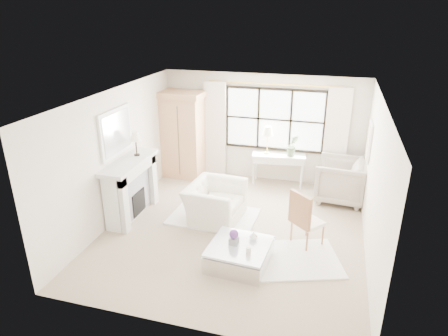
{
  "coord_description": "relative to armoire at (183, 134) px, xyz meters",
  "views": [
    {
      "loc": [
        1.71,
        -6.78,
        4.17
      ],
      "look_at": [
        -0.27,
        0.2,
        1.23
      ],
      "focal_mm": 32.0,
      "sensor_mm": 36.0,
      "label": 1
    }
  ],
  "objects": [
    {
      "name": "wingback_chair",
      "position": [
        3.97,
        -0.37,
        -0.65
      ],
      "size": [
        1.16,
        1.13,
        0.98
      ],
      "primitive_type": "imported",
      "rotation": [
        0.0,
        0.0,
        -1.65
      ],
      "color": "#A29688",
      "rests_on": "floor"
    },
    {
      "name": "wall_right",
      "position": [
        4.48,
        -2.34,
        0.21
      ],
      "size": [
        0.0,
        5.5,
        5.5
      ],
      "primitive_type": "plane",
      "rotation": [
        1.57,
        0.0,
        -1.57
      ],
      "color": "white",
      "rests_on": "ground"
    },
    {
      "name": "ceiling",
      "position": [
        1.98,
        -2.34,
        1.56
      ],
      "size": [
        5.5,
        5.5,
        0.0
      ],
      "primitive_type": "plane",
      "rotation": [
        3.14,
        0.0,
        0.0
      ],
      "color": "white",
      "rests_on": "ground"
    },
    {
      "name": "console_table",
      "position": [
        2.47,
        0.11,
        -0.74
      ],
      "size": [
        1.35,
        0.62,
        0.8
      ],
      "rotation": [
        0.0,
        0.0,
        0.13
      ],
      "color": "silver",
      "rests_on": "floor"
    },
    {
      "name": "orchid_plant",
      "position": [
        2.79,
        0.09,
        -0.07
      ],
      "size": [
        0.35,
        0.31,
        0.54
      ],
      "primitive_type": "imported",
      "rotation": [
        0.0,
        0.0,
        0.29
      ],
      "color": "#546C48",
      "rests_on": "console_table"
    },
    {
      "name": "fireplace",
      "position": [
        -0.3,
        -2.34,
        -0.49
      ],
      "size": [
        0.58,
        1.66,
        1.26
      ],
      "color": "silver",
      "rests_on": "ground"
    },
    {
      "name": "wall_back",
      "position": [
        1.98,
        0.41,
        0.21
      ],
      "size": [
        5.0,
        0.0,
        5.0
      ],
      "primitive_type": "plane",
      "rotation": [
        1.57,
        0.0,
        0.0
      ],
      "color": "beige",
      "rests_on": "ground"
    },
    {
      "name": "side_table",
      "position": [
        1.77,
        -1.26,
        -0.81
      ],
      "size": [
        0.4,
        0.4,
        0.51
      ],
      "color": "white",
      "rests_on": "floor"
    },
    {
      "name": "mantel_lamp",
      "position": [
        -0.24,
        -2.02,
        0.51
      ],
      "size": [
        0.22,
        0.22,
        0.51
      ],
      "color": "black",
      "rests_on": "fireplace"
    },
    {
      "name": "french_chair",
      "position": [
        3.4,
        -2.48,
        -0.83
      ],
      "size": [
        0.68,
        0.68,
        1.08
      ],
      "rotation": [
        0.0,
        0.0,
        2.42
      ],
      "color": "#AE7349",
      "rests_on": "floor"
    },
    {
      "name": "curtain_right",
      "position": [
        3.78,
        0.31,
        0.1
      ],
      "size": [
        0.55,
        0.1,
        2.47
      ],
      "primitive_type": "cube",
      "color": "white",
      "rests_on": "ground"
    },
    {
      "name": "rug_right",
      "position": [
        3.23,
        -3.06,
        -1.12
      ],
      "size": [
        1.93,
        1.68,
        0.03
      ],
      "primitive_type": "cube",
      "rotation": [
        0.0,
        0.0,
        0.33
      ],
      "color": "white",
      "rests_on": "floor"
    },
    {
      "name": "curtain_left",
      "position": [
        0.78,
        0.31,
        0.1
      ],
      "size": [
        0.55,
        0.1,
        2.47
      ],
      "primitive_type": "cube",
      "color": "silver",
      "rests_on": "ground"
    },
    {
      "name": "art_frame",
      "position": [
        4.45,
        -0.64,
        0.41
      ],
      "size": [
        0.04,
        0.62,
        0.82
      ],
      "primitive_type": "cube",
      "color": "white",
      "rests_on": "wall_right"
    },
    {
      "name": "armoire",
      "position": [
        0.0,
        0.0,
        0.0
      ],
      "size": [
        1.17,
        0.78,
        2.24
      ],
      "rotation": [
        0.0,
        0.0,
        -0.07
      ],
      "color": "tan",
      "rests_on": "floor"
    },
    {
      "name": "mirror_frame",
      "position": [
        -0.49,
        -2.34,
        0.7
      ],
      "size": [
        0.05,
        1.15,
        0.95
      ],
      "primitive_type": "cube",
      "color": "white",
      "rests_on": "wall_left"
    },
    {
      "name": "planter_box",
      "position": [
        2.24,
        -3.41,
        -0.7
      ],
      "size": [
        0.16,
        0.16,
        0.11
      ],
      "primitive_type": "cube",
      "rotation": [
        0.0,
        0.0,
        -0.04
      ],
      "color": "slate",
      "rests_on": "coffee_table"
    },
    {
      "name": "rug_left",
      "position": [
        1.42,
        -1.95,
        -1.12
      ],
      "size": [
        1.84,
        1.33,
        0.03
      ],
      "primitive_type": "cube",
      "rotation": [
        0.0,
        0.0,
        -0.04
      ],
      "color": "white",
      "rests_on": "floor"
    },
    {
      "name": "pillar_candle",
      "position": [
        2.55,
        -3.63,
        -0.7
      ],
      "size": [
        0.08,
        0.08,
        0.12
      ],
      "primitive_type": "cylinder",
      "color": "silver",
      "rests_on": "coffee_table"
    },
    {
      "name": "window_pane",
      "position": [
        2.28,
        0.39,
        0.46
      ],
      "size": [
        2.4,
        0.02,
        1.5
      ],
      "primitive_type": "cube",
      "color": "white",
      "rests_on": "wall_back"
    },
    {
      "name": "art_canvas",
      "position": [
        4.43,
        -0.64,
        0.41
      ],
      "size": [
        0.01,
        0.52,
        0.72
      ],
      "primitive_type": "cube",
      "color": "beige",
      "rests_on": "wall_right"
    },
    {
      "name": "wall_front",
      "position": [
        1.98,
        -5.09,
        0.21
      ],
      "size": [
        5.0,
        0.0,
        5.0
      ],
      "primitive_type": "plane",
      "rotation": [
        -1.57,
        0.0,
        0.0
      ],
      "color": "beige",
      "rests_on": "ground"
    },
    {
      "name": "coffee_vase",
      "position": [
        2.54,
        -3.19,
        -0.68
      ],
      "size": [
        0.17,
        0.17,
        0.15
      ],
      "primitive_type": "imported",
      "rotation": [
        0.0,
        0.0,
        0.18
      ],
      "color": "white",
      "rests_on": "coffee_table"
    },
    {
      "name": "club_armchair",
      "position": [
        1.47,
        -2.01,
        -0.75
      ],
      "size": [
        1.16,
        1.3,
        0.78
      ],
      "primitive_type": "imported",
      "rotation": [
        0.0,
        0.0,
        1.48
      ],
      "color": "white",
      "rests_on": "floor"
    },
    {
      "name": "planter_flowers",
      "position": [
        2.24,
        -3.41,
        -0.57
      ],
      "size": [
        0.16,
        0.16,
        0.16
      ],
      "primitive_type": "sphere",
      "color": "#5C3079",
      "rests_on": "planter_box"
    },
    {
      "name": "console_lamp",
      "position": [
        2.17,
        0.12,
        0.22
      ],
      "size": [
        0.28,
        0.28,
        0.69
      ],
      "color": "gold",
      "rests_on": "console_table"
    },
    {
      "name": "curtain_rod",
      "position": [
        2.28,
        0.33,
        1.33
      ],
      "size": [
        3.3,
        0.04,
        0.04
      ],
      "primitive_type": "cylinder",
      "rotation": [
        0.0,
        1.57,
        0.0
      ],
      "color": "gold",
      "rests_on": "wall_back"
    },
    {
      "name": "wall_left",
      "position": [
        -0.52,
        -2.34,
        0.21
      ],
      "size": [
        0.0,
        5.5,
        5.5
      ],
      "primitive_type": "plane",
      "rotation": [
        1.57,
        0.0,
        1.57
      ],
      "color": "silver",
      "rests_on": "ground"
    },
    {
      "name": "floor",
      "position": [
        1.98,
        -2.34,
        -1.14
      ],
      "size": [
        5.5,
        5.5,
        0.0
      ],
      "primitive_type": "plane",
      "color": "tan",
      "rests_on": "ground"
    },
    {
      "name": "mirror_glass",
      "position": [
        -0.46,
        -2.34,
        0.7
      ],
      "size": [
        0.02,
        1.0,
        0.8
      ],
      "primitive_type": "cube",
      "color": "silver",
      "rests_on": "wall_left"
    },
    {
      "name": "coffee_table",
      "position": [
        2.34,
        -3.43,
        -0.96
      ],
      "size": [
        1.07,
        1.07,
        0.38
      ],
      "rotation": [
        0.0,
        0.0,
        -0.07
      ],
      "color": "silver",
      "rests_on": "floor"
    },
    {
      "name": "window_frame",
      "position": [
        2.28,
        0.38,
        0.46
      ],
      "size": [
        2.5,
        0.04,
        1.5
      ],
      "primitive_type": null,
      "color": "black",
      "rests_on": "wall_back"
    }
  ]
}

